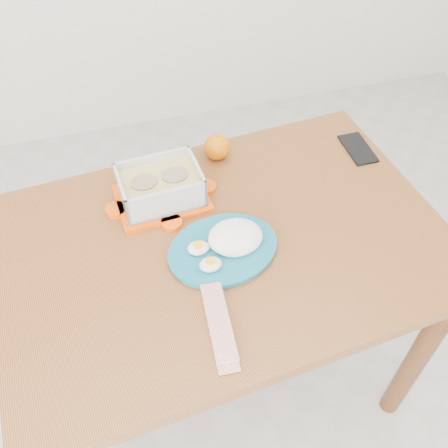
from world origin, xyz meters
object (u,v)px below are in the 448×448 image
object	(u,v)px
food_container	(161,187)
rice_plate	(227,244)
dining_table	(224,267)
orange_fruit	(217,147)
smartphone	(358,149)

from	to	relation	value
food_container	rice_plate	xyz separation A→B (m)	(0.12, -0.21, -0.02)
dining_table	rice_plate	bearing A→B (deg)	-98.59
food_container	orange_fruit	size ratio (longest dim) A/B	3.33
orange_fruit	rice_plate	distance (m)	0.34
smartphone	food_container	bearing A→B (deg)	-175.16
food_container	orange_fruit	xyz separation A→B (m)	(0.18, 0.13, -0.01)
rice_plate	smartphone	bearing A→B (deg)	18.21
dining_table	smartphone	distance (m)	0.53
orange_fruit	smartphone	bearing A→B (deg)	-11.23
food_container	rice_plate	size ratio (longest dim) A/B	0.79
dining_table	food_container	size ratio (longest dim) A/B	4.72
rice_plate	smartphone	size ratio (longest dim) A/B	2.28
food_container	rice_plate	bearing A→B (deg)	-64.77
dining_table	rice_plate	xyz separation A→B (m)	(-0.00, -0.03, 0.13)
orange_fruit	rice_plate	xyz separation A→B (m)	(-0.07, -0.34, -0.01)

